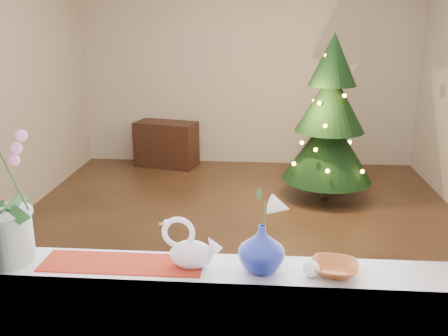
# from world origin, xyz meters

# --- Properties ---
(ground) EXTENTS (5.00, 5.00, 0.00)m
(ground) POSITION_xyz_m (0.00, 0.00, 0.00)
(ground) COLOR #342215
(ground) RESTS_ON ground
(wall_back) EXTENTS (4.50, 0.10, 2.70)m
(wall_back) POSITION_xyz_m (0.00, 2.50, 1.35)
(wall_back) COLOR beige
(wall_back) RESTS_ON ground
(wall_front) EXTENTS (4.50, 0.10, 2.70)m
(wall_front) POSITION_xyz_m (0.00, -2.50, 1.35)
(wall_front) COLOR beige
(wall_front) RESTS_ON ground
(windowsill) EXTENTS (2.20, 0.26, 0.04)m
(windowsill) POSITION_xyz_m (0.00, -2.37, 0.90)
(windowsill) COLOR white
(windowsill) RESTS_ON window_apron
(window_frame) EXTENTS (2.22, 0.06, 1.60)m
(window_frame) POSITION_xyz_m (0.00, -2.47, 1.70)
(window_frame) COLOR white
(window_frame) RESTS_ON windowsill
(runner) EXTENTS (0.70, 0.20, 0.01)m
(runner) POSITION_xyz_m (-0.38, -2.37, 0.92)
(runner) COLOR maroon
(runner) RESTS_ON windowsill
(swan) EXTENTS (0.27, 0.15, 0.21)m
(swan) POSITION_xyz_m (-0.08, -2.37, 1.03)
(swan) COLOR white
(swan) RESTS_ON windowsill
(blue_vase) EXTENTS (0.29, 0.29, 0.23)m
(blue_vase) POSITION_xyz_m (0.22, -2.38, 1.04)
(blue_vase) COLOR navy
(blue_vase) RESTS_ON windowsill
(lily) EXTENTS (0.13, 0.07, 0.18)m
(lily) POSITION_xyz_m (0.22, -2.38, 1.24)
(lily) COLOR beige
(lily) RESTS_ON blue_vase
(paperweight) EXTENTS (0.09, 0.09, 0.07)m
(paperweight) POSITION_xyz_m (0.42, -2.42, 0.96)
(paperweight) COLOR white
(paperweight) RESTS_ON windowsill
(amber_dish) EXTENTS (0.19, 0.19, 0.04)m
(amber_dish) POSITION_xyz_m (0.52, -2.38, 0.94)
(amber_dish) COLOR #A85223
(amber_dish) RESTS_ON windowsill
(xmas_tree) EXTENTS (1.30, 1.30, 1.81)m
(xmas_tree) POSITION_xyz_m (0.94, 1.14, 0.90)
(xmas_tree) COLOR black
(xmas_tree) RESTS_ON ground
(side_table) EXTENTS (0.88, 0.59, 0.61)m
(side_table) POSITION_xyz_m (-1.09, 2.23, 0.30)
(side_table) COLOR black
(side_table) RESTS_ON ground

